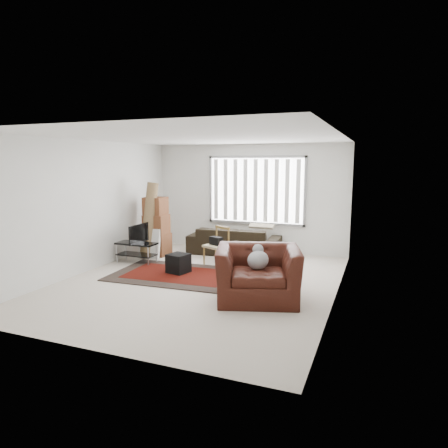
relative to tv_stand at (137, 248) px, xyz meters
The scene contains 11 objects.
room 2.47m from the tv_stand, ahead, with size 6.00×6.02×2.71m.
persian_rug 1.50m from the tv_stand, 22.83° to the right, with size 2.68×1.87×0.02m.
tv_stand is the anchor object (origin of this frame).
tv 0.34m from the tv_stand, 26.57° to the left, with size 0.74×0.10×0.42m, color black.
subwoofer 1.39m from the tv_stand, 19.29° to the right, with size 0.38×0.38×0.38m, color black.
moving_boxes 0.88m from the tv_stand, 87.57° to the left, with size 0.58×0.53×1.42m.
white_flatpack 0.50m from the tv_stand, 87.07° to the left, with size 0.54×0.08×0.69m, color silver.
rolled_rug 0.80m from the tv_stand, 91.13° to the left, with size 0.27×0.27×1.77m, color brown.
sofa 2.39m from the tv_stand, 42.47° to the left, with size 2.24×0.97×0.86m, color black.
side_chair 1.83m from the tv_stand, 15.96° to the left, with size 0.59×0.59×0.84m.
armchair 3.53m from the tv_stand, 22.39° to the right, with size 1.64×1.53×1.00m.
Camera 1 is at (3.12, -6.64, 2.27)m, focal length 32.00 mm.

